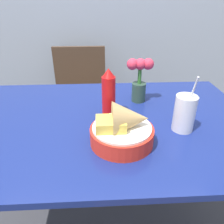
# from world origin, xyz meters

# --- Properties ---
(dining_table) EXTENTS (1.29, 0.83, 0.76)m
(dining_table) POSITION_xyz_m (0.00, 0.00, 0.66)
(dining_table) COLOR navy
(dining_table) RESTS_ON ground_plane
(chair_far_window) EXTENTS (0.40, 0.40, 0.88)m
(chair_far_window) POSITION_xyz_m (-0.18, 0.79, 0.53)
(chair_far_window) COLOR #473323
(chair_far_window) RESTS_ON ground_plane
(food_basket) EXTENTS (0.22, 0.22, 0.16)m
(food_basket) POSITION_xyz_m (0.06, -0.17, 0.82)
(food_basket) COLOR red
(food_basket) RESTS_ON dining_table
(ketchup_bottle) EXTENTS (0.06, 0.06, 0.21)m
(ketchup_bottle) POSITION_xyz_m (0.02, 0.03, 0.86)
(ketchup_bottle) COLOR red
(ketchup_bottle) RESTS_ON dining_table
(drink_cup) EXTENTS (0.08, 0.08, 0.23)m
(drink_cup) POSITION_xyz_m (0.30, -0.10, 0.83)
(drink_cup) COLOR silver
(drink_cup) RESTS_ON dining_table
(flower_vase) EXTENTS (0.13, 0.07, 0.21)m
(flower_vase) POSITION_xyz_m (0.17, 0.17, 0.88)
(flower_vase) COLOR #2D4738
(flower_vase) RESTS_ON dining_table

